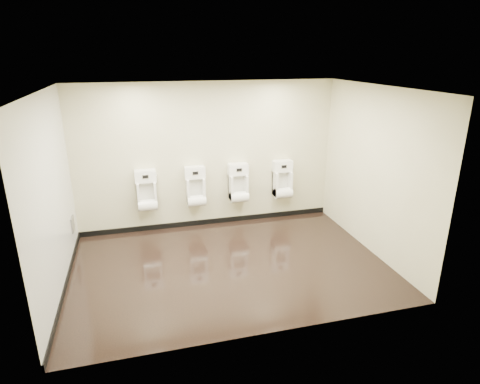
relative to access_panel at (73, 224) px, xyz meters
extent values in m
cube|color=black|center=(2.48, -1.20, -0.50)|extent=(5.00, 3.50, 0.00)
cube|color=white|center=(2.48, -1.20, 2.30)|extent=(5.00, 3.50, 0.00)
cube|color=beige|center=(2.48, 0.55, 0.90)|extent=(5.00, 0.02, 2.80)
cube|color=beige|center=(2.48, -2.95, 0.90)|extent=(5.00, 0.02, 2.80)
cube|color=beige|center=(-0.02, -1.20, 0.90)|extent=(0.02, 3.50, 2.80)
cube|color=beige|center=(4.98, -1.20, 0.90)|extent=(0.02, 3.50, 2.80)
cube|color=silver|center=(-0.01, -1.20, 0.90)|extent=(0.01, 3.50, 2.80)
cube|color=black|center=(2.48, 0.54, -0.45)|extent=(5.00, 0.02, 0.10)
cube|color=black|center=(-0.01, -1.20, -0.45)|extent=(0.02, 3.50, 0.10)
cube|color=#9E9EA3|center=(0.00, 0.00, 0.00)|extent=(0.03, 0.25, 0.25)
cylinder|color=silver|center=(0.02, 0.00, 0.00)|extent=(0.02, 0.04, 0.04)
cube|color=white|center=(1.29, 0.42, 0.27)|extent=(0.35, 0.25, 0.49)
cube|color=silver|center=(1.29, 0.51, 0.31)|extent=(0.26, 0.01, 0.37)
cylinder|color=white|center=(1.29, 0.36, 0.09)|extent=(0.35, 0.21, 0.21)
cube|color=white|center=(1.29, 0.46, 0.62)|extent=(0.39, 0.18, 0.21)
cube|color=black|center=(1.29, 0.36, 0.64)|extent=(0.10, 0.01, 0.05)
cube|color=silver|center=(1.29, 0.36, 0.64)|extent=(0.12, 0.01, 0.07)
cylinder|color=silver|center=(1.49, 0.46, 0.62)|extent=(0.01, 0.03, 0.03)
cube|color=white|center=(2.20, 0.42, 0.27)|extent=(0.35, 0.25, 0.49)
cube|color=silver|center=(2.20, 0.51, 0.31)|extent=(0.26, 0.01, 0.37)
cylinder|color=white|center=(2.20, 0.36, 0.09)|extent=(0.35, 0.21, 0.21)
cube|color=white|center=(2.20, 0.46, 0.62)|extent=(0.39, 0.18, 0.21)
cube|color=black|center=(2.20, 0.36, 0.64)|extent=(0.10, 0.01, 0.05)
cube|color=silver|center=(2.20, 0.36, 0.64)|extent=(0.12, 0.01, 0.07)
cylinder|color=silver|center=(2.40, 0.46, 0.62)|extent=(0.01, 0.03, 0.03)
cube|color=white|center=(3.05, 0.42, 0.27)|extent=(0.35, 0.25, 0.49)
cube|color=silver|center=(3.05, 0.51, 0.31)|extent=(0.26, 0.01, 0.37)
cylinder|color=white|center=(3.05, 0.36, 0.09)|extent=(0.35, 0.21, 0.21)
cube|color=white|center=(3.05, 0.46, 0.62)|extent=(0.39, 0.18, 0.21)
cube|color=black|center=(3.05, 0.36, 0.64)|extent=(0.10, 0.01, 0.05)
cube|color=silver|center=(3.05, 0.36, 0.64)|extent=(0.12, 0.01, 0.07)
cylinder|color=silver|center=(3.25, 0.46, 0.62)|extent=(0.01, 0.03, 0.03)
cube|color=white|center=(3.97, 0.42, 0.27)|extent=(0.35, 0.25, 0.49)
cube|color=silver|center=(3.97, 0.51, 0.31)|extent=(0.26, 0.01, 0.37)
cylinder|color=white|center=(3.97, 0.36, 0.09)|extent=(0.35, 0.21, 0.21)
cube|color=white|center=(3.97, 0.46, 0.62)|extent=(0.39, 0.18, 0.21)
cube|color=black|center=(3.97, 0.36, 0.64)|extent=(0.10, 0.01, 0.05)
cube|color=silver|center=(3.97, 0.36, 0.64)|extent=(0.12, 0.01, 0.07)
cylinder|color=silver|center=(4.17, 0.46, 0.62)|extent=(0.01, 0.03, 0.03)
camera|label=1|loc=(1.17, -6.82, 2.78)|focal=30.00mm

